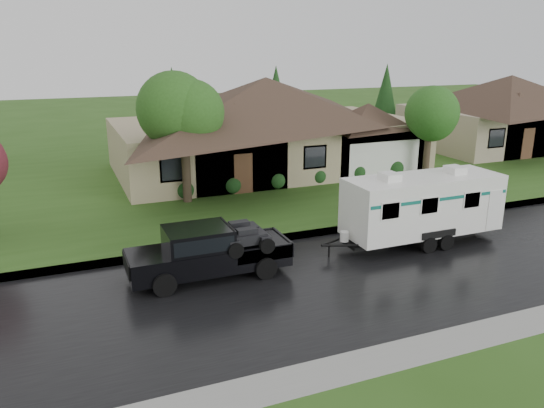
{
  "coord_description": "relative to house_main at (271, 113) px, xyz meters",
  "views": [
    {
      "loc": [
        -9.96,
        -16.34,
        7.58
      ],
      "look_at": [
        -2.48,
        2.0,
        1.64
      ],
      "focal_mm": 35.0,
      "sensor_mm": 36.0,
      "label": 1
    }
  ],
  "objects": [
    {
      "name": "ground",
      "position": [
        -2.29,
        -13.84,
        -3.59
      ],
      "size": [
        140.0,
        140.0,
        0.0
      ],
      "primitive_type": "plane",
      "color": "#2F551A",
      "rests_on": "ground"
    },
    {
      "name": "road",
      "position": [
        -2.29,
        -15.84,
        -3.59
      ],
      "size": [
        140.0,
        8.0,
        0.01
      ],
      "primitive_type": "cube",
      "color": "black",
      "rests_on": "ground"
    },
    {
      "name": "curb",
      "position": [
        -2.29,
        -11.59,
        -3.52
      ],
      "size": [
        140.0,
        0.5,
        0.15
      ],
      "primitive_type": "cube",
      "color": "gray",
      "rests_on": "ground"
    },
    {
      "name": "lawn",
      "position": [
        -2.29,
        1.16,
        -3.52
      ],
      "size": [
        140.0,
        26.0,
        0.15
      ],
      "primitive_type": "cube",
      "color": "#2F551A",
      "rests_on": "ground"
    },
    {
      "name": "house_main",
      "position": [
        0.0,
        0.0,
        0.0
      ],
      "size": [
        19.44,
        10.8,
        6.9
      ],
      "color": "tan",
      "rests_on": "lawn"
    },
    {
      "name": "house_neighbor",
      "position": [
        19.97,
        0.5,
        -0.27
      ],
      "size": [
        15.12,
        9.72,
        6.45
      ],
      "color": "tan",
      "rests_on": "lawn"
    },
    {
      "name": "tree_left_green",
      "position": [
        -6.61,
        -5.25,
        0.99
      ],
      "size": [
        3.86,
        3.86,
        6.39
      ],
      "color": "#382B1E",
      "rests_on": "lawn"
    },
    {
      "name": "tree_right_green",
      "position": [
        7.37,
        -5.7,
        0.23
      ],
      "size": [
        3.2,
        3.2,
        5.3
      ],
      "color": "#382B1E",
      "rests_on": "lawn"
    },
    {
      "name": "shrub_row",
      "position": [
        -0.29,
        -4.54,
        -2.94
      ],
      "size": [
        13.6,
        1.0,
        1.0
      ],
      "color": "#143814",
      "rests_on": "lawn"
    },
    {
      "name": "pickup_truck",
      "position": [
        -8.04,
        -13.95,
        -2.63
      ],
      "size": [
        5.41,
        2.06,
        1.8
      ],
      "color": "black",
      "rests_on": "ground"
    },
    {
      "name": "travel_trailer",
      "position": [
        0.76,
        -13.95,
        -2.0
      ],
      "size": [
        6.67,
        2.34,
        2.99
      ],
      "color": "white",
      "rests_on": "ground"
    }
  ]
}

